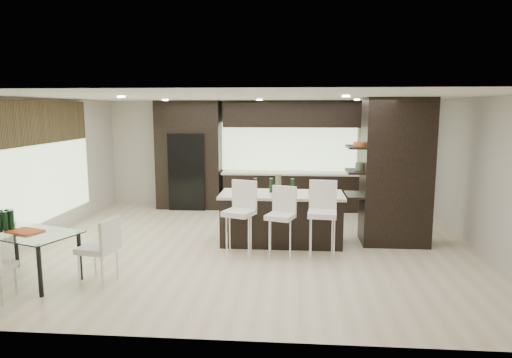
# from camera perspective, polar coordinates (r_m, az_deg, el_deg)

# --- Properties ---
(ground) EXTENTS (8.00, 8.00, 0.00)m
(ground) POSITION_cam_1_polar(r_m,az_deg,el_deg) (8.49, -0.33, -8.31)
(ground) COLOR beige
(ground) RESTS_ON ground
(back_wall) EXTENTS (8.00, 0.02, 2.70)m
(back_wall) POSITION_cam_1_polar(r_m,az_deg,el_deg) (11.67, 1.17, 3.12)
(back_wall) COLOR beige
(back_wall) RESTS_ON ground
(left_wall) EXTENTS (0.02, 7.00, 2.70)m
(left_wall) POSITION_cam_1_polar(r_m,az_deg,el_deg) (9.43, -25.34, 0.95)
(left_wall) COLOR beige
(left_wall) RESTS_ON ground
(right_wall) EXTENTS (0.02, 7.00, 2.70)m
(right_wall) POSITION_cam_1_polar(r_m,az_deg,el_deg) (8.81, 26.56, 0.37)
(right_wall) COLOR beige
(right_wall) RESTS_ON ground
(ceiling) EXTENTS (8.00, 7.00, 0.02)m
(ceiling) POSITION_cam_1_polar(r_m,az_deg,el_deg) (8.13, -0.35, 10.22)
(ceiling) COLOR white
(ceiling) RESTS_ON ground
(window_left) EXTENTS (0.04, 3.20, 1.90)m
(window_left) POSITION_cam_1_polar(r_m,az_deg,el_deg) (9.58, -24.54, 1.11)
(window_left) COLOR #B2D199
(window_left) RESTS_ON left_wall
(window_back) EXTENTS (3.40, 0.04, 1.20)m
(window_back) POSITION_cam_1_polar(r_m,az_deg,el_deg) (11.59, 4.13, 4.06)
(window_back) COLOR #B2D199
(window_back) RESTS_ON back_wall
(stone_accent) EXTENTS (0.08, 3.00, 0.80)m
(stone_accent) POSITION_cam_1_polar(r_m,az_deg,el_deg) (9.51, -24.72, 6.50)
(stone_accent) COLOR brown
(stone_accent) RESTS_ON left_wall
(ceiling_spots) EXTENTS (4.00, 3.00, 0.02)m
(ceiling_spots) POSITION_cam_1_polar(r_m,az_deg,el_deg) (8.37, -0.20, 10.04)
(ceiling_spots) COLOR white
(ceiling_spots) RESTS_ON ceiling
(back_cabinetry) EXTENTS (6.80, 0.68, 2.70)m
(back_cabinetry) POSITION_cam_1_polar(r_m,az_deg,el_deg) (11.32, 3.59, 2.94)
(back_cabinetry) COLOR black
(back_cabinetry) RESTS_ON ground
(refrigerator) EXTENTS (0.90, 0.68, 1.90)m
(refrigerator) POSITION_cam_1_polar(r_m,az_deg,el_deg) (11.61, -8.36, 1.02)
(refrigerator) COLOR black
(refrigerator) RESTS_ON ground
(partition_column) EXTENTS (1.20, 0.80, 2.70)m
(partition_column) POSITION_cam_1_polar(r_m,az_deg,el_deg) (8.77, 17.07, 0.88)
(partition_column) COLOR black
(partition_column) RESTS_ON ground
(kitchen_island) EXTENTS (2.28, 0.98, 0.95)m
(kitchen_island) POSITION_cam_1_polar(r_m,az_deg,el_deg) (8.54, 3.20, -4.94)
(kitchen_island) COLOR black
(kitchen_island) RESTS_ON ground
(stool_left) EXTENTS (0.59, 0.59, 1.04)m
(stool_left) POSITION_cam_1_polar(r_m,az_deg,el_deg) (7.78, -2.13, -5.94)
(stool_left) COLOR white
(stool_left) RESTS_ON ground
(stool_mid) EXTENTS (0.54, 0.54, 0.96)m
(stool_mid) POSITION_cam_1_polar(r_m,az_deg,el_deg) (7.76, 3.04, -6.27)
(stool_mid) COLOR white
(stool_mid) RESTS_ON ground
(stool_right) EXTENTS (0.51, 0.51, 1.05)m
(stool_right) POSITION_cam_1_polar(r_m,az_deg,el_deg) (7.74, 8.24, -6.05)
(stool_right) COLOR white
(stool_right) RESTS_ON ground
(bench) EXTENTS (1.36, 0.77, 0.49)m
(bench) POSITION_cam_1_polar(r_m,az_deg,el_deg) (8.84, 2.13, -5.97)
(bench) COLOR black
(bench) RESTS_ON ground
(floor_vase) EXTENTS (0.48, 0.48, 1.30)m
(floor_vase) POSITION_cam_1_polar(r_m,az_deg,el_deg) (8.46, 2.79, -3.83)
(floor_vase) COLOR #4D5B42
(floor_vase) RESTS_ON ground
(dining_table) EXTENTS (1.71, 1.32, 0.73)m
(dining_table) POSITION_cam_1_polar(r_m,az_deg,el_deg) (7.52, -26.72, -8.63)
(dining_table) COLOR white
(dining_table) RESTS_ON ground
(chair_end) EXTENTS (0.56, 0.56, 0.88)m
(chair_end) POSITION_cam_1_polar(r_m,az_deg,el_deg) (7.01, -19.14, -8.75)
(chair_end) COLOR white
(chair_end) RESTS_ON ground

